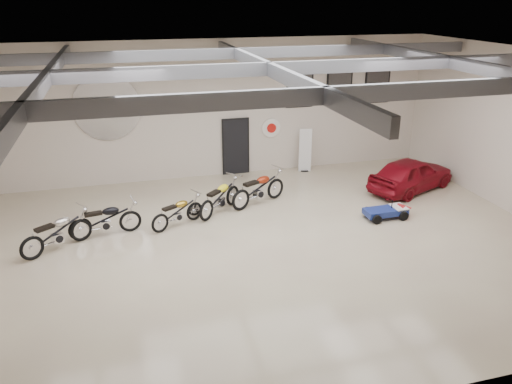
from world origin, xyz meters
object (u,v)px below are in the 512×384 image
object	(u,v)px
motorcycle_black	(105,219)
motorcycle_red	(259,188)
banner_stand	(305,149)
motorcycle_gold	(177,212)
motorcycle_silver	(56,232)
motorcycle_yellow	(220,197)
vintage_car	(411,174)
go_kart	(390,209)

from	to	relation	value
motorcycle_black	motorcycle_red	xyz separation A→B (m)	(4.80, 1.09, 0.04)
banner_stand	motorcycle_gold	distance (m)	6.50
motorcycle_silver	motorcycle_gold	bearing A→B (deg)	-23.13
motorcycle_silver	motorcycle_yellow	distance (m)	4.86
motorcycle_black	vintage_car	xyz separation A→B (m)	(10.27, 0.90, 0.07)
go_kart	motorcycle_yellow	bearing A→B (deg)	159.29
motorcycle_gold	go_kart	world-z (taller)	motorcycle_gold
motorcycle_yellow	go_kart	size ratio (longest dim) A/B	1.25
motorcycle_red	go_kart	world-z (taller)	motorcycle_red
banner_stand	motorcycle_red	distance (m)	3.75
motorcycle_silver	motorcycle_gold	size ratio (longest dim) A/B	1.15
banner_stand	vintage_car	distance (m)	4.06
motorcycle_gold	vintage_car	size ratio (longest dim) A/B	0.51
banner_stand	motorcycle_yellow	xyz separation A→B (m)	(-3.96, -3.01, -0.35)
motorcycle_red	vintage_car	size ratio (longest dim) A/B	0.62
motorcycle_black	motorcycle_gold	xyz separation A→B (m)	(2.05, 0.12, -0.05)
banner_stand	go_kart	bearing A→B (deg)	-65.76
motorcycle_silver	vintage_car	distance (m)	11.60
banner_stand	go_kart	distance (m)	4.91
motorcycle_yellow	banner_stand	bearing A→B (deg)	-6.43
banner_stand	motorcycle_gold	xyz separation A→B (m)	(-5.36, -3.65, -0.42)
motorcycle_black	motorcycle_yellow	world-z (taller)	motorcycle_yellow
motorcycle_red	banner_stand	bearing A→B (deg)	19.92
motorcycle_black	motorcycle_gold	bearing A→B (deg)	-6.09
vintage_car	motorcycle_red	bearing A→B (deg)	65.30
motorcycle_silver	vintage_car	xyz separation A→B (m)	(11.51, 1.43, 0.06)
go_kart	motorcycle_red	bearing A→B (deg)	148.76
motorcycle_gold	motorcycle_silver	bearing A→B (deg)	162.16
motorcycle_silver	motorcycle_black	world-z (taller)	motorcycle_silver
motorcycle_black	go_kart	xyz separation A→B (m)	(8.41, -1.00, -0.22)
motorcycle_red	vintage_car	distance (m)	5.47
banner_stand	motorcycle_yellow	distance (m)	4.99
motorcycle_yellow	motorcycle_gold	bearing A→B (deg)	160.84
go_kart	banner_stand	bearing A→B (deg)	100.61
motorcycle_gold	motorcycle_red	bearing A→B (deg)	-9.48
banner_stand	motorcycle_yellow	bearing A→B (deg)	-130.31
motorcycle_black	go_kart	distance (m)	8.47
banner_stand	motorcycle_gold	size ratio (longest dim) A/B	0.99
motorcycle_gold	banner_stand	bearing A→B (deg)	5.43
motorcycle_gold	motorcycle_yellow	world-z (taller)	motorcycle_yellow
motorcycle_silver	motorcycle_black	distance (m)	1.34
motorcycle_gold	motorcycle_yellow	bearing A→B (deg)	-4.29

